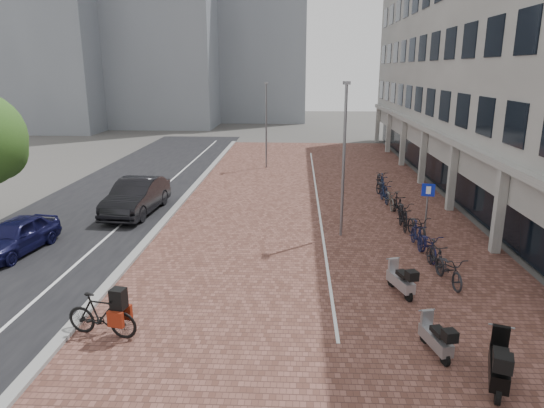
{
  "coord_description": "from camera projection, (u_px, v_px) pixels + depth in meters",
  "views": [
    {
      "loc": [
        1.06,
        -14.49,
        6.95
      ],
      "look_at": [
        0.0,
        6.0,
        1.3
      ],
      "focal_mm": 32.56,
      "sensor_mm": 36.0,
      "label": 1
    }
  ],
  "objects": [
    {
      "name": "lamp_near",
      "position": [
        344.0,
        162.0,
        20.35
      ],
      "size": [
        0.12,
        0.12,
        6.4
      ],
      "primitive_type": "cylinder",
      "color": "gray",
      "rests_on": "ground"
    },
    {
      "name": "hero_bike",
      "position": [
        102.0,
        314.0,
        13.11
      ],
      "size": [
        2.1,
        0.95,
        1.43
      ],
      "rotation": [
        0.0,
        0.0,
        1.38
      ],
      "color": "black",
      "rests_on": "ground"
    },
    {
      "name": "scooter_back",
      "position": [
        436.0,
        337.0,
        12.29
      ],
      "size": [
        0.79,
        1.52,
        1.0
      ],
      "primitive_type": null,
      "rotation": [
        0.0,
        0.0,
        0.24
      ],
      "color": "#949498",
      "rests_on": "ground"
    },
    {
      "name": "office_building",
      "position": [
        506.0,
        42.0,
        28.36
      ],
      "size": [
        8.4,
        40.0,
        15.0
      ],
      "color": "#A4A49F",
      "rests_on": "ground"
    },
    {
      "name": "lamp_far",
      "position": [
        266.0,
        126.0,
        34.96
      ],
      "size": [
        0.12,
        0.12,
        5.97
      ],
      "primitive_type": "cylinder",
      "color": "slate",
      "rests_on": "ground"
    },
    {
      "name": "parking_sign",
      "position": [
        427.0,
        203.0,
        20.01
      ],
      "size": [
        0.51,
        0.15,
        2.48
      ],
      "rotation": [
        0.0,
        0.0,
        -0.22
      ],
      "color": "slate",
      "rests_on": "ground"
    },
    {
      "name": "bike_row",
      "position": [
        402.0,
        211.0,
        23.02
      ],
      "size": [
        1.31,
        15.81,
        1.05
      ],
      "color": "black",
      "rests_on": "ground"
    },
    {
      "name": "street_asphalt",
      "position": [
        119.0,
        196.0,
        27.85
      ],
      "size": [
        8.0,
        50.0,
        0.03
      ],
      "primitive_type": "cube",
      "color": "black",
      "rests_on": "ground"
    },
    {
      "name": "car_navy",
      "position": [
        16.0,
        236.0,
        19.1
      ],
      "size": [
        2.14,
        4.22,
        1.38
      ],
      "primitive_type": "imported",
      "rotation": [
        0.0,
        0.0,
        -0.13
      ],
      "color": "#0E0E33",
      "rests_on": "ground"
    },
    {
      "name": "lane_line",
      "position": [
        154.0,
        196.0,
        27.74
      ],
      "size": [
        0.12,
        44.0,
        0.0
      ],
      "primitive_type": "cube",
      "color": "white",
      "rests_on": "street_asphalt"
    },
    {
      "name": "parking_line",
      "position": [
        317.0,
        198.0,
        27.28
      ],
      "size": [
        0.1,
        30.0,
        0.0
      ],
      "primitive_type": "cube",
      "color": "white",
      "rests_on": "plaza_brick"
    },
    {
      "name": "scooter_front",
      "position": [
        401.0,
        279.0,
        15.58
      ],
      "size": [
        0.91,
        1.6,
        1.05
      ],
      "primitive_type": null,
      "rotation": [
        0.0,
        0.0,
        0.3
      ],
      "color": "#ACABB1",
      "rests_on": "ground"
    },
    {
      "name": "plaza_brick",
      "position": [
        314.0,
        198.0,
        27.3
      ],
      "size": [
        14.5,
        42.0,
        0.04
      ],
      "primitive_type": "cube",
      "color": "brown",
      "rests_on": "ground"
    },
    {
      "name": "ground",
      "position": [
        262.0,
        292.0,
        15.85
      ],
      "size": [
        140.0,
        140.0,
        0.0
      ],
      "primitive_type": "plane",
      "color": "#474442",
      "rests_on": "ground"
    },
    {
      "name": "curb",
      "position": [
        187.0,
        196.0,
        27.64
      ],
      "size": [
        0.35,
        42.0,
        0.14
      ],
      "primitive_type": "cube",
      "color": "gray",
      "rests_on": "ground"
    },
    {
      "name": "bg_towers",
      "position": [
        173.0,
        9.0,
        59.97
      ],
      "size": [
        33.0,
        23.0,
        32.0
      ],
      "color": "gray",
      "rests_on": "ground"
    },
    {
      "name": "scooter_mid",
      "position": [
        499.0,
        363.0,
        10.98
      ],
      "size": [
        1.13,
        1.88,
        1.24
      ],
      "primitive_type": null,
      "rotation": [
        0.0,
        0.0,
        -0.34
      ],
      "color": "black",
      "rests_on": "ground"
    },
    {
      "name": "car_dark",
      "position": [
        136.0,
        197.0,
        24.27
      ],
      "size": [
        2.16,
        5.32,
        1.72
      ],
      "primitive_type": "imported",
      "rotation": [
        0.0,
        0.0,
        -0.07
      ],
      "color": "black",
      "rests_on": "ground"
    }
  ]
}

